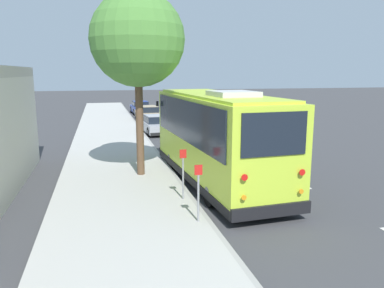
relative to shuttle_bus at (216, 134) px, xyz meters
name	(u,v)px	position (x,y,z in m)	size (l,w,h in m)	color
ground_plane	(236,189)	(-0.97, -0.51, -1.93)	(160.00, 160.00, 0.00)	#3D3D3F
sidewalk_slab	(120,196)	(-0.97, 3.71, -1.85)	(80.00, 4.44, 0.15)	#B2AFA8
curb_strip	(185,191)	(-0.97, 1.42, -1.85)	(80.00, 0.14, 0.15)	#9D9A94
shuttle_bus	(216,134)	(0.00, 0.00, 0.00)	(9.06, 3.17, 3.60)	#BCDB38
parked_sedan_silver	(156,125)	(12.51, 0.47, -1.33)	(4.29, 1.92, 1.28)	#A8AAAF
parked_sedan_tan	(148,114)	(19.56, 0.11, -1.32)	(4.56, 1.98, 1.31)	tan
parked_sedan_blue	(140,108)	(25.55, 0.16, -1.32)	(4.26, 1.84, 1.31)	navy
street_tree	(137,33)	(1.45, 2.73, 3.76)	(3.62, 3.62, 7.66)	brown
sign_post_near	(198,193)	(-3.94, 1.72, -0.95)	(0.06, 0.22, 1.61)	gray
sign_post_far	(183,174)	(-2.01, 1.72, -0.93)	(0.06, 0.22, 1.65)	gray
lane_stripe_mid	(294,180)	(-0.46, -3.16, -1.92)	(2.40, 0.14, 0.01)	silver
lane_stripe_ahead	(240,150)	(5.54, -3.16, -1.92)	(2.40, 0.14, 0.01)	silver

